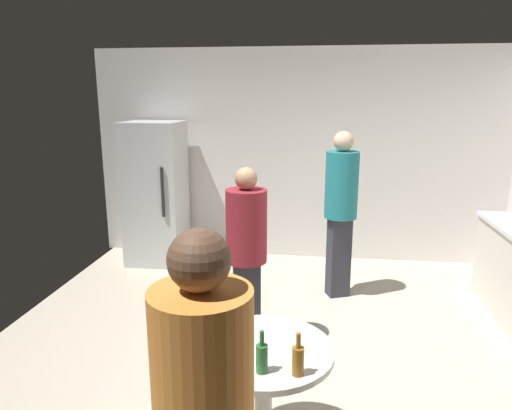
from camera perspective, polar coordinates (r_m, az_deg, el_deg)
ground_plane at (r=4.01m, az=3.22°, el=-19.46°), size 5.20×5.20×0.10m
wall_back at (r=6.04m, az=5.28°, el=6.02°), size 5.32×0.06×2.70m
refrigerator at (r=6.04m, az=-12.22°, el=1.43°), size 0.70×0.68×1.80m
foreground_table at (r=2.79m, az=0.94°, el=-18.94°), size 0.80×0.80×0.73m
beer_bottle_amber at (r=2.48m, az=5.18°, el=-18.40°), size 0.06×0.06×0.23m
beer_bottle_brown at (r=2.65m, az=-4.06°, el=-16.19°), size 0.06×0.06×0.23m
beer_bottle_green at (r=2.49m, az=0.73°, el=-18.19°), size 0.06×0.06×0.23m
beer_bottle_clear at (r=2.53m, az=-2.83°, el=-17.66°), size 0.06×0.06×0.23m
plastic_cup_red at (r=2.89m, az=-3.07°, el=-14.06°), size 0.08×0.08×0.11m
person_in_teal_shirt at (r=4.90m, az=10.39°, el=0.41°), size 0.44×0.44×1.77m
person_in_maroon_shirt at (r=3.86m, az=-1.18°, el=-4.95°), size 0.42×0.42×1.56m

